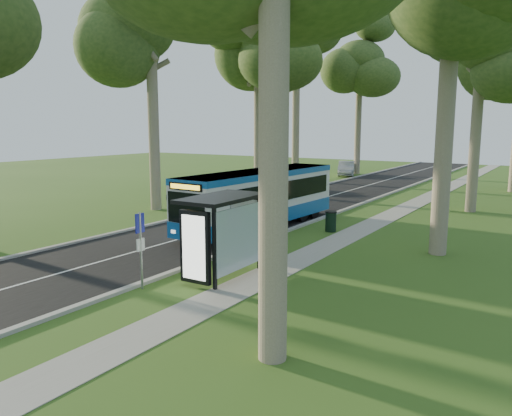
# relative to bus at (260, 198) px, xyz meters

# --- Properties ---
(ground) EXTENTS (120.00, 120.00, 0.00)m
(ground) POSITION_rel_bus_xyz_m (1.77, -6.70, -1.57)
(ground) COLOR #365B1C
(ground) RESTS_ON ground
(road) EXTENTS (7.00, 100.00, 0.02)m
(road) POSITION_rel_bus_xyz_m (-1.73, 3.30, -1.56)
(road) COLOR black
(road) RESTS_ON ground
(kerb_east) EXTENTS (0.25, 100.00, 0.12)m
(kerb_east) POSITION_rel_bus_xyz_m (1.77, 3.30, -1.51)
(kerb_east) COLOR #9E9B93
(kerb_east) RESTS_ON ground
(kerb_west) EXTENTS (0.25, 100.00, 0.12)m
(kerb_west) POSITION_rel_bus_xyz_m (-5.23, 3.30, -1.51)
(kerb_west) COLOR #9E9B93
(kerb_west) RESTS_ON ground
(centre_line) EXTENTS (0.12, 100.00, 0.00)m
(centre_line) POSITION_rel_bus_xyz_m (-1.73, 3.30, -1.54)
(centre_line) COLOR white
(centre_line) RESTS_ON road
(footpath) EXTENTS (1.50, 100.00, 0.02)m
(footpath) POSITION_rel_bus_xyz_m (4.77, 3.30, -1.56)
(footpath) COLOR gray
(footpath) RESTS_ON ground
(bus) EXTENTS (2.90, 11.50, 3.02)m
(bus) POSITION_rel_bus_xyz_m (0.00, 0.00, 0.00)
(bus) COLOR silver
(bus) RESTS_ON ground
(bus_stop_sign) EXTENTS (0.09, 0.36, 2.58)m
(bus_stop_sign) POSITION_rel_bus_xyz_m (2.07, -10.69, 0.04)
(bus_stop_sign) COLOR gray
(bus_stop_sign) RESTS_ON ground
(bus_shelter) EXTENTS (1.89, 3.41, 2.90)m
(bus_shelter) POSITION_rel_bus_xyz_m (3.61, -8.56, 0.49)
(bus_shelter) COLOR black
(bus_shelter) RESTS_ON ground
(litter_bin) EXTENTS (0.60, 0.60, 1.04)m
(litter_bin) POSITION_rel_bus_xyz_m (3.61, 1.05, -1.04)
(litter_bin) COLOR black
(litter_bin) RESTS_ON ground
(car_white) EXTENTS (3.41, 5.00, 1.58)m
(car_white) POSITION_rel_bus_xyz_m (-6.23, 13.75, -0.78)
(car_white) COLOR silver
(car_white) RESTS_ON ground
(car_silver) EXTENTS (3.17, 5.01, 1.56)m
(car_silver) POSITION_rel_bus_xyz_m (-6.85, 28.61, -0.79)
(car_silver) COLOR #A3A5AB
(car_silver) RESTS_ON ground
(tree_west_b) EXTENTS (5.20, 5.20, 15.50)m
(tree_west_b) POSITION_rel_bus_xyz_m (-8.73, 1.30, 9.91)
(tree_west_b) COLOR #7A6B56
(tree_west_b) RESTS_ON ground
(tree_west_c) EXTENTS (5.20, 5.20, 15.59)m
(tree_west_c) POSITION_rel_bus_xyz_m (-7.23, 11.30, 9.98)
(tree_west_c) COLOR #7A6B56
(tree_west_c) RESTS_ON ground
(tree_west_d) EXTENTS (5.20, 5.20, 16.31)m
(tree_west_d) POSITION_rel_bus_xyz_m (-9.23, 21.30, 10.50)
(tree_west_d) COLOR #7A6B56
(tree_west_d) RESTS_ON ground
(tree_west_e) EXTENTS (5.20, 5.20, 15.96)m
(tree_west_e) POSITION_rel_bus_xyz_m (-6.73, 31.30, 10.25)
(tree_west_e) COLOR #7A6B56
(tree_west_e) RESTS_ON ground
(tree_east_c) EXTENTS (5.20, 5.20, 13.97)m
(tree_east_c) POSITION_rel_bus_xyz_m (8.57, 11.30, 8.79)
(tree_east_c) COLOR #7A6B56
(tree_east_c) RESTS_ON ground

